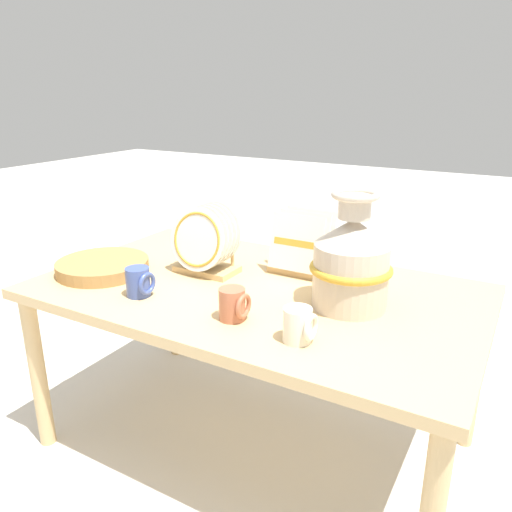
{
  "coord_description": "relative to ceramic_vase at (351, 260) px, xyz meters",
  "views": [
    {
      "loc": [
        0.77,
        -1.35,
        1.26
      ],
      "look_at": [
        0.0,
        0.0,
        0.74
      ],
      "focal_mm": 35.0,
      "sensor_mm": 36.0,
      "label": 1
    }
  ],
  "objects": [
    {
      "name": "mug_cobalt_glaze",
      "position": [
        -0.61,
        -0.26,
        -0.1
      ],
      "size": [
        0.08,
        0.08,
        0.09
      ],
      "color": "#42569E",
      "rests_on": "display_table"
    },
    {
      "name": "ground_plane",
      "position": [
        -0.32,
        -0.01,
        -0.78
      ],
      "size": [
        14.0,
        14.0,
        0.0
      ],
      "primitive_type": "plane",
      "color": "beige"
    },
    {
      "name": "mug_cream_glaze",
      "position": [
        -0.04,
        -0.28,
        -0.1
      ],
      "size": [
        0.08,
        0.08,
        0.09
      ],
      "color": "silver",
      "rests_on": "display_table"
    },
    {
      "name": "dish_rack_round_plates",
      "position": [
        -0.55,
        0.03,
        -0.04
      ],
      "size": [
        0.22,
        0.16,
        0.25
      ],
      "color": "tan",
      "rests_on": "display_table"
    },
    {
      "name": "mug_terracotta_glaze",
      "position": [
        -0.26,
        -0.25,
        -0.1
      ],
      "size": [
        0.08,
        0.08,
        0.09
      ],
      "color": "#B76647",
      "rests_on": "display_table"
    },
    {
      "name": "display_table",
      "position": [
        -0.32,
        -0.01,
        -0.21
      ],
      "size": [
        1.46,
        0.87,
        0.63
      ],
      "color": "tan",
      "rests_on": "ground_plane"
    },
    {
      "name": "dish_rack_square_plates",
      "position": [
        -0.25,
        0.2,
        -0.07
      ],
      "size": [
        0.22,
        0.16,
        0.22
      ],
      "color": "tan",
      "rests_on": "display_table"
    },
    {
      "name": "wicker_charger_stack",
      "position": [
        -0.88,
        -0.16,
        -0.13
      ],
      "size": [
        0.33,
        0.33,
        0.04
      ],
      "color": "#AD7F47",
      "rests_on": "display_table"
    },
    {
      "name": "ceramic_vase",
      "position": [
        0.0,
        0.0,
        0.0
      ],
      "size": [
        0.25,
        0.25,
        0.36
      ],
      "color": "beige",
      "rests_on": "display_table"
    }
  ]
}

